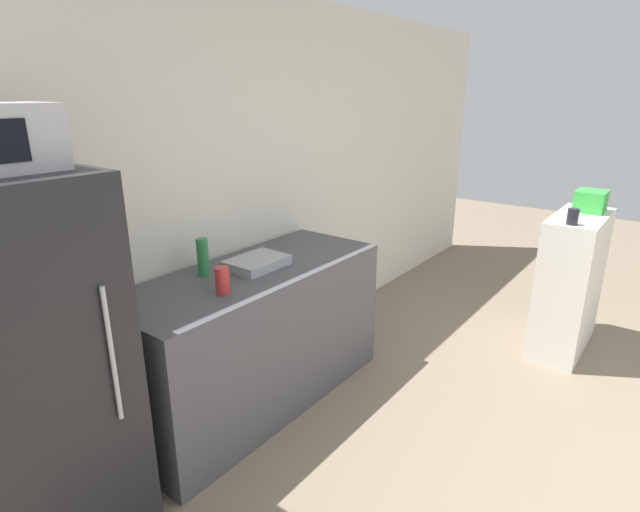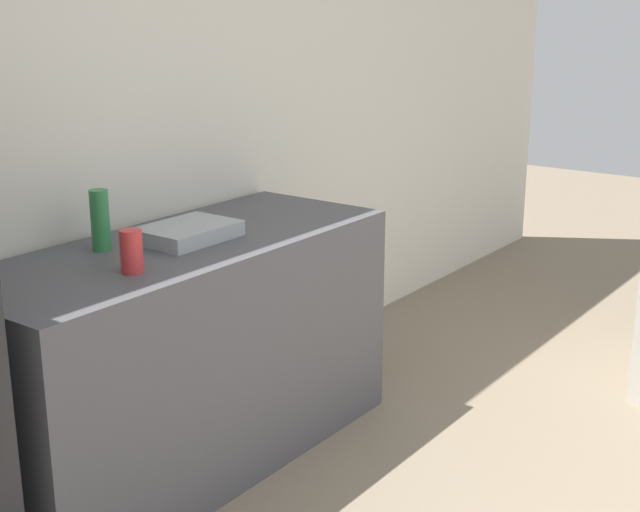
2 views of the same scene
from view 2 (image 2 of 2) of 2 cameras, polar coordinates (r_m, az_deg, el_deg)
name	(u,v)px [view 2 (image 2 of 2)]	position (r m, az deg, el deg)	size (l,w,h in m)	color
wall_back	(121,131)	(3.70, -12.60, 7.79)	(8.00, 0.06, 2.60)	silver
counter	(186,355)	(3.58, -8.56, -6.25)	(1.81, 0.69, 0.92)	#4C4C51
sink_basin	(188,232)	(3.46, -8.47, 1.52)	(0.37, 0.26, 0.06)	#9EA3A8
bottle_tall	(100,220)	(3.36, -13.90, 2.24)	(0.07, 0.07, 0.23)	#2D7F42
bottle_short	(131,251)	(3.07, -11.98, 0.30)	(0.08, 0.08, 0.15)	red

